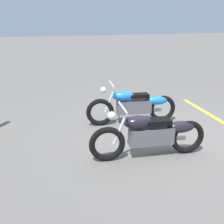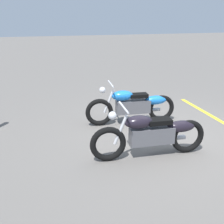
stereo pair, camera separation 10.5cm
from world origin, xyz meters
name	(u,v)px [view 1 (the left image)]	position (x,y,z in m)	size (l,w,h in m)	color
ground_plane	(165,134)	(0.00, 0.00, 0.00)	(60.00, 60.00, 0.00)	#66605B
motorcycle_bright_foreground	(134,105)	(0.47, -0.84, 0.46)	(2.23, 0.62, 1.04)	black
motorcycle_dark_foreground	(152,134)	(0.70, 0.84, 0.46)	(2.23, 0.62, 1.04)	black
parking_stripe_near	(215,117)	(-1.70, -0.66, 0.00)	(3.20, 0.12, 0.01)	yellow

